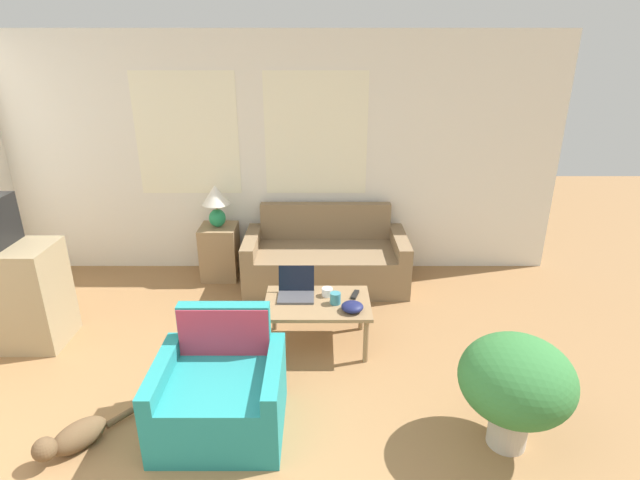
{
  "coord_description": "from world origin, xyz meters",
  "views": [
    {
      "loc": [
        0.65,
        -1.67,
        2.46
      ],
      "look_at": [
        0.67,
        2.65,
        0.75
      ],
      "focal_mm": 28.0,
      "sensor_mm": 36.0,
      "label": 1
    }
  ],
  "objects_px": {
    "cup_navy": "(333,298)",
    "potted_plant": "(514,381)",
    "table_lamp": "(214,201)",
    "laptop": "(294,290)",
    "couch": "(324,260)",
    "cup_yellow": "(325,292)",
    "snack_bowl": "(350,307)",
    "cat_black": "(71,438)",
    "coffee_table": "(315,307)",
    "tv_remote": "(353,294)",
    "armchair": "(219,394)"
  },
  "relations": [
    {
      "from": "potted_plant",
      "to": "tv_remote",
      "type": "bearing_deg",
      "value": 125.98
    },
    {
      "from": "laptop",
      "to": "snack_bowl",
      "type": "relative_size",
      "value": 1.71
    },
    {
      "from": "laptop",
      "to": "potted_plant",
      "type": "distance_m",
      "value": 1.91
    },
    {
      "from": "table_lamp",
      "to": "laptop",
      "type": "bearing_deg",
      "value": -54.37
    },
    {
      "from": "couch",
      "to": "table_lamp",
      "type": "xyz_separation_m",
      "value": [
        -1.17,
        0.13,
        0.64
      ]
    },
    {
      "from": "coffee_table",
      "to": "snack_bowl",
      "type": "distance_m",
      "value": 0.34
    },
    {
      "from": "table_lamp",
      "to": "cup_navy",
      "type": "xyz_separation_m",
      "value": [
        1.24,
        -1.4,
        -0.42
      ]
    },
    {
      "from": "laptop",
      "to": "potted_plant",
      "type": "relative_size",
      "value": 0.4
    },
    {
      "from": "laptop",
      "to": "cup_navy",
      "type": "distance_m",
      "value": 0.36
    },
    {
      "from": "laptop",
      "to": "armchair",
      "type": "bearing_deg",
      "value": -113.1
    },
    {
      "from": "snack_bowl",
      "to": "cat_black",
      "type": "xyz_separation_m",
      "value": [
        -1.85,
        -1.06,
        -0.36
      ]
    },
    {
      "from": "table_lamp",
      "to": "cup_yellow",
      "type": "distance_m",
      "value": 1.78
    },
    {
      "from": "table_lamp",
      "to": "coffee_table",
      "type": "height_order",
      "value": "table_lamp"
    },
    {
      "from": "cup_navy",
      "to": "tv_remote",
      "type": "xyz_separation_m",
      "value": [
        0.17,
        0.14,
        -0.04
      ]
    },
    {
      "from": "couch",
      "to": "cup_navy",
      "type": "xyz_separation_m",
      "value": [
        0.07,
        -1.28,
        0.22
      ]
    },
    {
      "from": "table_lamp",
      "to": "snack_bowl",
      "type": "xyz_separation_m",
      "value": [
        1.38,
        -1.53,
        -0.43
      ]
    },
    {
      "from": "cup_navy",
      "to": "potted_plant",
      "type": "relative_size",
      "value": 0.13
    },
    {
      "from": "snack_bowl",
      "to": "potted_plant",
      "type": "distance_m",
      "value": 1.39
    },
    {
      "from": "armchair",
      "to": "cup_navy",
      "type": "bearing_deg",
      "value": 49.83
    },
    {
      "from": "laptop",
      "to": "tv_remote",
      "type": "xyz_separation_m",
      "value": [
        0.51,
        0.0,
        -0.04
      ]
    },
    {
      "from": "table_lamp",
      "to": "laptop",
      "type": "relative_size",
      "value": 1.5
    },
    {
      "from": "couch",
      "to": "cup_yellow",
      "type": "bearing_deg",
      "value": -89.92
    },
    {
      "from": "table_lamp",
      "to": "tv_remote",
      "type": "bearing_deg",
      "value": -41.74
    },
    {
      "from": "cat_black",
      "to": "coffee_table",
      "type": "bearing_deg",
      "value": 166.65
    },
    {
      "from": "cat_black",
      "to": "armchair",
      "type": "bearing_deg",
      "value": 143.72
    },
    {
      "from": "laptop",
      "to": "coffee_table",
      "type": "bearing_deg",
      "value": -30.49
    },
    {
      "from": "armchair",
      "to": "tv_remote",
      "type": "distance_m",
      "value": 1.47
    },
    {
      "from": "armchair",
      "to": "laptop",
      "type": "relative_size",
      "value": 2.7
    },
    {
      "from": "coffee_table",
      "to": "potted_plant",
      "type": "xyz_separation_m",
      "value": [
        1.25,
        -1.16,
        0.12
      ]
    },
    {
      "from": "laptop",
      "to": "snack_bowl",
      "type": "height_order",
      "value": "laptop"
    },
    {
      "from": "table_lamp",
      "to": "cat_black",
      "type": "distance_m",
      "value": 2.75
    },
    {
      "from": "cup_navy",
      "to": "cup_yellow",
      "type": "xyz_separation_m",
      "value": [
        -0.07,
        0.14,
        -0.01
      ]
    },
    {
      "from": "armchair",
      "to": "cup_navy",
      "type": "relative_size",
      "value": 8.51
    },
    {
      "from": "couch",
      "to": "tv_remote",
      "type": "relative_size",
      "value": 11.01
    },
    {
      "from": "armchair",
      "to": "table_lamp",
      "type": "distance_m",
      "value": 2.47
    },
    {
      "from": "tv_remote",
      "to": "table_lamp",
      "type": "bearing_deg",
      "value": 138.26
    },
    {
      "from": "tv_remote",
      "to": "coffee_table",
      "type": "bearing_deg",
      "value": -161.39
    },
    {
      "from": "cup_yellow",
      "to": "tv_remote",
      "type": "bearing_deg",
      "value": -0.32
    },
    {
      "from": "laptop",
      "to": "table_lamp",
      "type": "bearing_deg",
      "value": 125.63
    },
    {
      "from": "couch",
      "to": "laptop",
      "type": "bearing_deg",
      "value": -103.24
    },
    {
      "from": "cup_yellow",
      "to": "armchair",
      "type": "bearing_deg",
      "value": -123.97
    },
    {
      "from": "coffee_table",
      "to": "cat_black",
      "type": "height_order",
      "value": "coffee_table"
    },
    {
      "from": "cup_yellow",
      "to": "potted_plant",
      "type": "height_order",
      "value": "potted_plant"
    },
    {
      "from": "cat_black",
      "to": "laptop",
      "type": "bearing_deg",
      "value": 172.63
    },
    {
      "from": "coffee_table",
      "to": "potted_plant",
      "type": "height_order",
      "value": "potted_plant"
    },
    {
      "from": "coffee_table",
      "to": "cup_navy",
      "type": "distance_m",
      "value": 0.18
    },
    {
      "from": "armchair",
      "to": "cat_black",
      "type": "height_order",
      "value": "armchair"
    },
    {
      "from": "cup_yellow",
      "to": "snack_bowl",
      "type": "xyz_separation_m",
      "value": [
        0.2,
        -0.27,
        0.0
      ]
    },
    {
      "from": "couch",
      "to": "coffee_table",
      "type": "xyz_separation_m",
      "value": [
        -0.08,
        -1.25,
        0.12
      ]
    },
    {
      "from": "cup_navy",
      "to": "coffee_table",
      "type": "bearing_deg",
      "value": 168.67
    }
  ]
}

